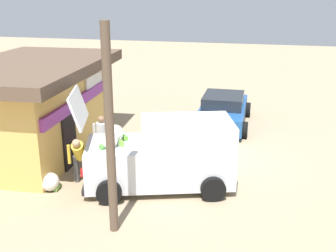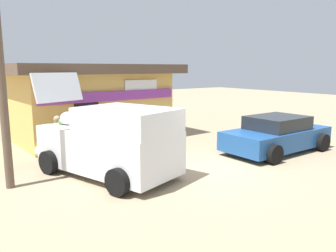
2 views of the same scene
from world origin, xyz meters
name	(u,v)px [view 1 (image 1 of 2)]	position (x,y,z in m)	size (l,w,h in m)	color
ground_plane	(212,156)	(0.00, 0.00, 0.00)	(60.00, 60.00, 0.00)	#9E896B
storefront_bar	(34,106)	(-0.91, 5.89, 1.61)	(6.98, 4.53, 3.07)	#E0B259
delivery_van	(164,154)	(-2.48, 1.03, 0.96)	(3.07, 4.59, 2.79)	silver
parked_sedan	(223,111)	(3.43, 0.03, 0.60)	(4.10, 2.16, 1.27)	#1E4C8C
vendor_standing	(102,137)	(-1.46, 3.29, 0.92)	(0.48, 0.48, 1.60)	#726047
customer_bending	(80,156)	(-2.96, 3.35, 0.87)	(0.67, 0.58, 1.46)	#4C4C51
unloaded_banana_pile	(49,182)	(-3.44, 4.09, 0.21)	(0.87, 0.80, 0.46)	silver
paint_bucket	(136,138)	(0.61, 2.86, 0.16)	(0.27, 0.27, 0.31)	silver
utility_pole	(110,134)	(-4.96, 1.61, 2.37)	(0.20, 0.20, 4.73)	brown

